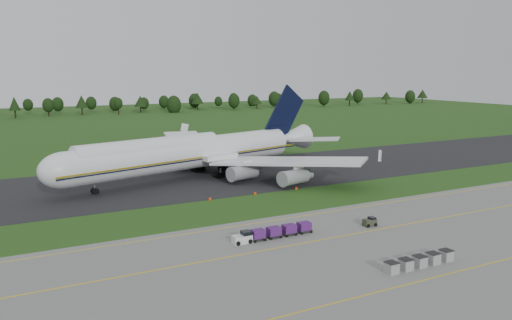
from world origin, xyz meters
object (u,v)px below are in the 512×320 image
aircraft (193,152)px  baggage_train (272,232)px  uld_row (420,261)px  edge_markers (255,194)px  utility_cart (370,223)px

aircraft → baggage_train: size_ratio=5.71×
baggage_train → uld_row: size_ratio=1.21×
aircraft → edge_markers: bearing=-76.6°
aircraft → uld_row: aircraft is taller
aircraft → utility_cart: (12.61, -49.82, -5.52)m
aircraft → edge_markers: (5.33, -22.40, -5.88)m
aircraft → utility_cart: bearing=-75.8°
edge_markers → baggage_train: bearing=-111.5°
utility_cart → baggage_train: bearing=172.9°
baggage_train → uld_row: bearing=-58.2°
utility_cart → edge_markers: size_ratio=0.11×
uld_row → baggage_train: bearing=121.8°
aircraft → edge_markers: size_ratio=3.74×
aircraft → baggage_train: aircraft is taller
utility_cart → uld_row: (-5.57, -16.68, 0.18)m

